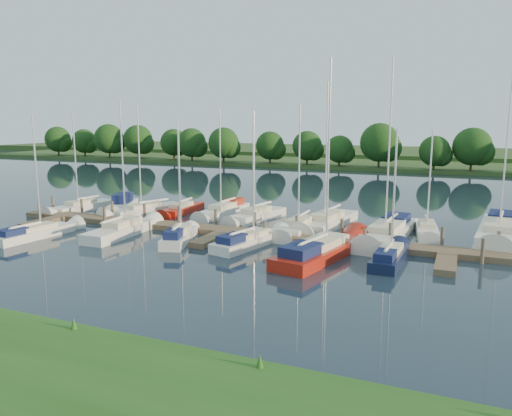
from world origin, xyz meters
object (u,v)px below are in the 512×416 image
at_px(sailboat_n_0, 80,208).
at_px(sailboat_n_5, 256,217).
at_px(dock, 224,233).
at_px(motorboat, 122,206).
at_px(sailboat_s_2, 180,238).

height_order(sailboat_n_0, sailboat_n_5, sailboat_n_5).
bearing_deg(dock, motorboat, 156.73).
relative_size(sailboat_n_5, sailboat_s_2, 1.18).
relative_size(dock, sailboat_s_2, 4.77).
bearing_deg(motorboat, dock, 135.27).
distance_m(sailboat_n_5, sailboat_s_2, 9.68).
bearing_deg(sailboat_s_2, sailboat_n_5, 61.29).
xyz_separation_m(dock, sailboat_n_5, (-0.03, 6.38, 0.08)).
relative_size(dock, motorboat, 6.72).
bearing_deg(motorboat, sailboat_s_2, 121.49).
xyz_separation_m(sailboat_n_5, sailboat_s_2, (-1.99, -9.47, 0.05)).
relative_size(motorboat, sailboat_n_5, 0.60).
relative_size(dock, sailboat_n_5, 4.05).
bearing_deg(sailboat_s_2, motorboat, 126.10).
bearing_deg(sailboat_n_0, sailboat_n_5, -165.27).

